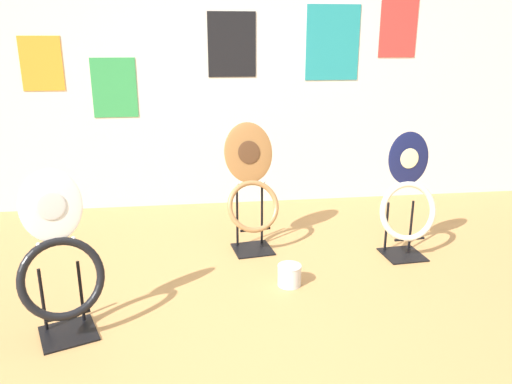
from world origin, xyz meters
TOP-DOWN VIEW (x-y plane):
  - ground_plane at (0.00, 0.00)m, footprint 14.00×14.00m
  - wall_back at (0.00, 2.51)m, footprint 8.00×0.07m
  - toilet_seat_display_navy_moon at (1.18, 1.09)m, footprint 0.44×0.30m
  - toilet_seat_display_white_plain at (-1.01, 0.37)m, footprint 0.47×0.36m
  - toilet_seat_display_woodgrain at (0.10, 1.37)m, footprint 0.41×0.36m
  - paint_can at (0.27, 0.76)m, footprint 0.15×0.15m

SIDE VIEW (x-z plane):
  - ground_plane at x=0.00m, z-range 0.00..0.00m
  - paint_can at x=0.27m, z-range 0.00..0.15m
  - toilet_seat_display_white_plain at x=-1.01m, z-range -0.05..0.84m
  - toilet_seat_display_navy_moon at x=1.18m, z-range -0.06..0.85m
  - toilet_seat_display_woodgrain at x=0.10m, z-range 0.00..0.94m
  - wall_back at x=0.00m, z-range 0.00..2.60m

